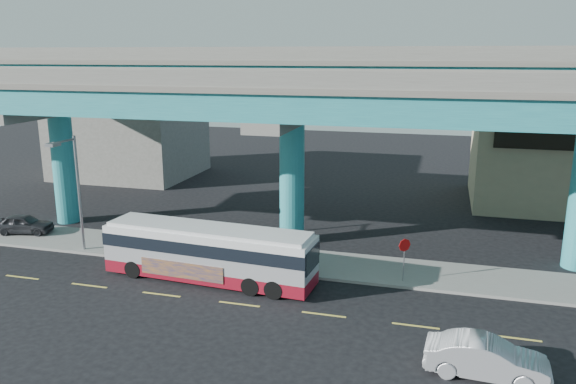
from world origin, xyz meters
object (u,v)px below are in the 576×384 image
(sedan, at_px, (487,358))
(street_lamp, at_px, (72,177))
(stop_sign, at_px, (404,251))
(parked_car, at_px, (24,224))
(transit_bus, at_px, (209,251))

(sedan, bearing_deg, street_lamp, 75.89)
(sedan, height_order, stop_sign, stop_sign)
(stop_sign, bearing_deg, parked_car, 160.17)
(stop_sign, bearing_deg, sedan, -82.05)
(transit_bus, bearing_deg, parked_car, 170.02)
(transit_bus, height_order, parked_car, transit_bus)
(street_lamp, bearing_deg, sedan, -17.75)
(sedan, relative_size, parked_car, 1.15)
(sedan, bearing_deg, stop_sign, 28.02)
(transit_bus, relative_size, sedan, 2.54)
(transit_bus, xyz_separation_m, parked_car, (-14.31, 3.58, -0.79))
(transit_bus, distance_m, sedan, 14.25)
(parked_car, height_order, street_lamp, street_lamp)
(sedan, xyz_separation_m, parked_car, (-27.41, 9.14, 0.05))
(street_lamp, distance_m, stop_sign, 18.63)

